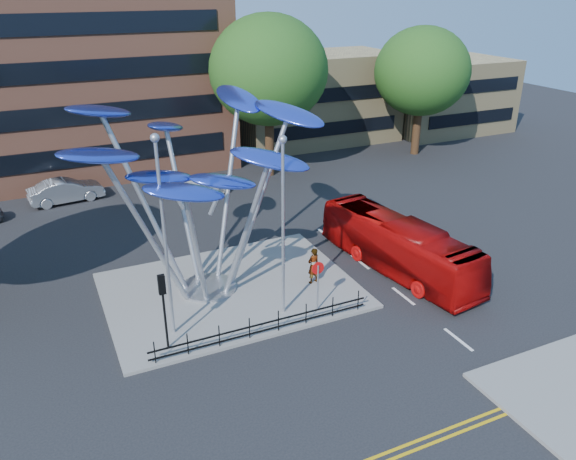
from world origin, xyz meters
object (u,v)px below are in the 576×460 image
street_lamp_right (283,212)px  street_lamp_left (163,222)px  parked_car_mid (66,191)px  leaf_sculpture (197,157)px  red_bus (398,246)px  parked_car_right (198,185)px  traffic_light_island (163,296)px  tree_far (422,72)px  tree_right (269,71)px  no_entry_sign_island (318,278)px  pedestrian (313,266)px

street_lamp_right → street_lamp_left: bearing=174.3°
street_lamp_right → parked_car_mid: (-7.66, 19.47, -4.28)m
leaf_sculpture → street_lamp_right: size_ratio=1.53×
red_bus → parked_car_right: red_bus is taller
street_lamp_right → traffic_light_island: (-5.50, -0.50, -2.48)m
tree_far → red_bus: 23.31m
parked_car_right → tree_right: bearing=-71.1°
street_lamp_left → no_entry_sign_island: bearing=-8.6°
street_lamp_left → pedestrian: street_lamp_left is taller
street_lamp_right → red_bus: bearing=11.1°
traffic_light_island → parked_car_right: (6.60, 17.68, -1.95)m
street_lamp_right → parked_car_right: street_lamp_right is taller
leaf_sculpture → red_bus: 11.47m
pedestrian → parked_car_right: bearing=-96.9°
tree_right → street_lamp_left: (-12.50, -18.50, -2.68)m
tree_far → pedestrian: tree_far is taller
pedestrian → no_entry_sign_island: bearing=54.8°
leaf_sculpture → traffic_light_island: size_ratio=3.71×
traffic_light_island → street_lamp_right: bearing=5.2°
no_entry_sign_island → parked_car_mid: 21.97m
tree_far → street_lamp_right: 28.76m
leaf_sculpture → parked_car_right: (3.67, 13.50, -6.21)m
street_lamp_left → traffic_light_island: (-0.50, -1.00, -2.74)m
tree_right → pedestrian: tree_right is taller
tree_far → leaf_sculpture: bearing=-147.5°
pedestrian → street_lamp_right: bearing=24.5°
no_entry_sign_island → red_bus: bearing=18.4°
street_lamp_left → street_lamp_right: 5.03m
tree_far → red_bus: size_ratio=1.06×
tree_far → no_entry_sign_island: bearing=-135.7°
no_entry_sign_island → red_bus: (5.77, 1.91, -0.39)m
leaf_sculpture → street_lamp_left: (-2.43, -3.18, -1.52)m
tree_right → no_entry_sign_island: size_ratio=4.94×
red_bus → parked_car_right: 16.93m
leaf_sculpture → pedestrian: bearing=-19.8°
leaf_sculpture → tree_far: bearing=32.5°
tree_right → street_lamp_left: tree_right is taller
leaf_sculpture → pedestrian: leaf_sculpture is taller
leaf_sculpture → red_bus: (9.84, -2.25, -5.45)m
parked_car_right → no_entry_sign_island: bearing=-175.7°
parked_car_mid → parked_car_right: parked_car_mid is taller
traffic_light_island → no_entry_sign_island: 7.05m
traffic_light_island → parked_car_right: bearing=69.5°
street_lamp_left → pedestrian: bearing=10.3°
tree_right → red_bus: size_ratio=1.18×
leaf_sculpture → pedestrian: (5.07, -1.82, -5.77)m
leaf_sculpture → traffic_light_island: leaf_sculpture is taller
leaf_sculpture → parked_car_right: bearing=74.8°
pedestrian → parked_car_mid: 20.33m
traffic_light_island → tree_right: bearing=56.3°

